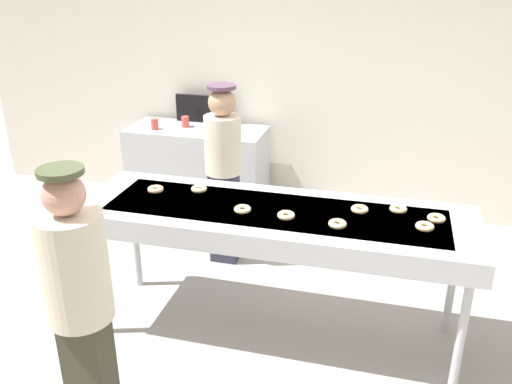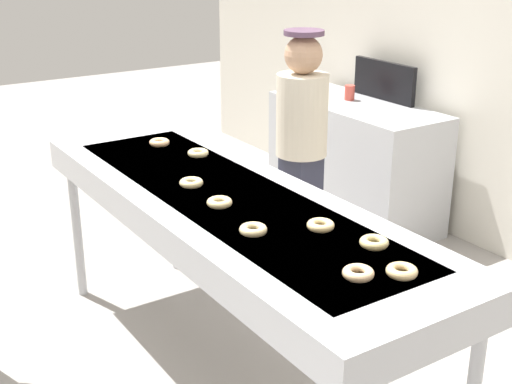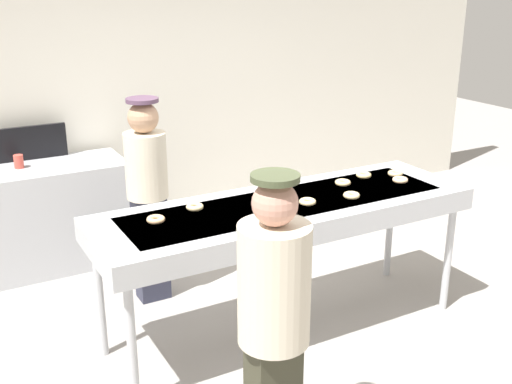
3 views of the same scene
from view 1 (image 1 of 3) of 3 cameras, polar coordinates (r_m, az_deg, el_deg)
The scene contains 18 objects.
ground_plane at distance 4.15m, azimuth 1.75°, elevation -14.47°, with size 16.00×16.00×0.00m, color #9E9993.
back_wall at distance 5.75m, azimuth 7.46°, elevation 12.04°, with size 8.00×0.12×2.90m, color silver.
fryer_conveyor at distance 3.66m, azimuth 1.92°, elevation -3.03°, with size 2.68×0.83×1.00m.
plain_donut_0 at distance 3.52m, azimuth 17.43°, elevation -3.49°, with size 0.12×0.12×0.04m, color #F7C992.
plain_donut_1 at distance 3.94m, azimuth -6.04°, elevation 0.34°, with size 0.12×0.12×0.04m, color beige.
plain_donut_2 at distance 3.51m, azimuth 3.21°, elevation -2.48°, with size 0.12×0.12×0.04m, color beige.
plain_donut_3 at distance 3.98m, azimuth -10.59°, elevation 0.30°, with size 0.12×0.12×0.04m, color #F9C48A.
plain_donut_4 at distance 3.66m, azimuth 18.55°, elevation -2.65°, with size 0.12×0.12×0.04m, color #ECC786.
plain_donut_5 at distance 3.43m, azimuth 8.63°, elevation -3.35°, with size 0.12×0.12×0.04m, color beige.
plain_donut_6 at distance 3.59m, azimuth -1.44°, elevation -1.84°, with size 0.12×0.12×0.04m, color beige.
plain_donut_7 at distance 3.72m, azimuth 14.83°, elevation -1.74°, with size 0.12×0.12×0.04m, color #E6CD84.
plain_donut_8 at distance 3.66m, azimuth 10.92°, elevation -1.80°, with size 0.12×0.12×0.04m, color #F6D48E.
worker_baker at distance 4.66m, azimuth -3.47°, elevation 2.72°, with size 0.32×0.32×1.62m.
customer_waiting at distance 3.00m, azimuth -18.25°, elevation -10.29°, with size 0.35×0.35×1.63m.
prep_counter at distance 5.90m, azimuth -6.16°, elevation 2.38°, with size 1.46×0.63×0.92m, color #B7BABF.
paper_cup_0 at distance 5.82m, azimuth -7.50°, elevation 7.40°, with size 0.08×0.08×0.11m, color #CC4C3F.
paper_cup_1 at distance 5.78m, azimuth -10.67°, elevation 7.08°, with size 0.08×0.08×0.11m, color #CC4C3F.
menu_display at distance 5.96m, azimuth -5.50°, elevation 8.75°, with size 0.64×0.04×0.30m, color black.
Camera 1 is at (0.72, -3.22, 2.52)m, focal length 37.79 mm.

